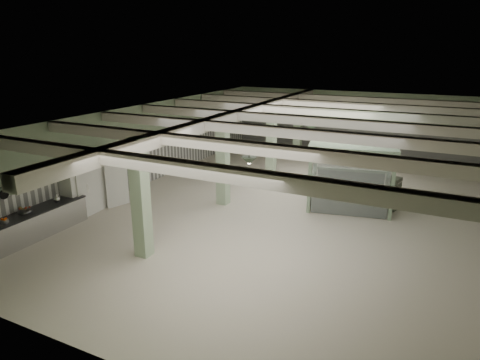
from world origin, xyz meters
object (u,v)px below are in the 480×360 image
at_px(guard_booth, 352,163).
at_px(prep_counter, 23,229).
at_px(walkin_cooler, 92,182).
at_px(filing_cabinet, 393,194).

bearing_deg(guard_booth, prep_counter, -148.34).
relative_size(prep_counter, walkin_cooler, 1.90).
height_order(prep_counter, guard_booth, guard_booth).
distance_m(prep_counter, walkin_cooler, 3.25).
bearing_deg(prep_counter, walkin_cooler, 91.51).
xyz_separation_m(guard_booth, filing_cabinet, (1.60, 0.29, -1.11)).
relative_size(prep_counter, guard_booth, 1.29).
bearing_deg(walkin_cooler, prep_counter, -88.49).
bearing_deg(prep_counter, filing_cabinet, 39.22).
height_order(prep_counter, walkin_cooler, walkin_cooler).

